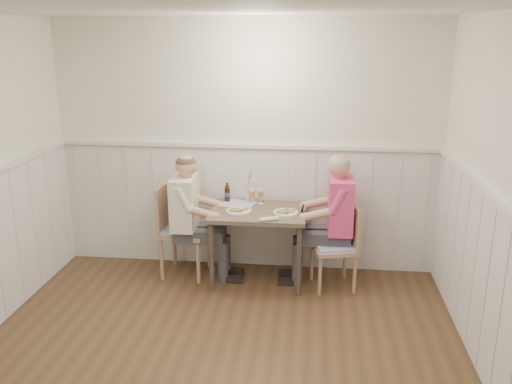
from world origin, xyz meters
TOP-DOWN VIEW (x-y plane):
  - room_shell at (0.00, 0.00)m, footprint 4.04×4.54m
  - wainscot at (0.00, 0.69)m, footprint 4.00×4.49m
  - dining_table at (0.17, 1.84)m, footprint 0.94×0.70m
  - chair_right at (0.97, 1.79)m, footprint 0.48×0.48m
  - chair_left at (-0.66, 1.92)m, footprint 0.49×0.49m
  - man_in_pink at (0.93, 1.87)m, footprint 0.63×0.44m
  - diner_cream at (-0.53, 1.84)m, footprint 0.61×0.43m
  - plate_man at (0.44, 1.78)m, footprint 0.24×0.24m
  - plate_diner at (-0.03, 1.77)m, footprint 0.25×0.25m
  - beer_glass_a at (0.17, 2.06)m, footprint 0.06×0.06m
  - beer_glass_b at (0.08, 2.05)m, footprint 0.07×0.07m
  - beer_bottle at (-0.18, 2.10)m, footprint 0.06×0.06m
  - rolled_napkin at (0.30, 1.54)m, footprint 0.19×0.12m
  - grass_vase at (0.03, 2.09)m, footprint 0.04×0.04m
  - gingham_mat at (-0.06, 2.02)m, footprint 0.40×0.35m

SIDE VIEW (x-z plane):
  - chair_right at x=0.97m, z-range 0.04..0.88m
  - chair_left at x=-0.66m, z-range 0.04..1.00m
  - diner_cream at x=-0.53m, z-range -0.11..1.21m
  - man_in_pink at x=0.93m, z-range -0.11..1.24m
  - dining_table at x=0.17m, z-range 0.28..1.03m
  - wainscot at x=0.00m, z-range 0.02..1.36m
  - gingham_mat at x=-0.06m, z-range 0.75..0.76m
  - plate_man at x=0.44m, z-range 0.74..0.80m
  - plate_diner at x=-0.03m, z-range 0.74..0.80m
  - rolled_napkin at x=0.30m, z-range 0.75..0.79m
  - beer_bottle at x=-0.18m, z-range 0.74..0.94m
  - beer_glass_a at x=0.17m, z-range 0.78..0.94m
  - beer_glass_b at x=0.08m, z-range 0.78..0.94m
  - grass_vase at x=0.03m, z-range 0.73..1.10m
  - room_shell at x=0.00m, z-range 0.22..2.82m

